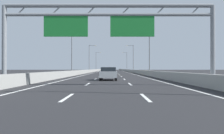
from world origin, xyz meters
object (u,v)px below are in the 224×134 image
streetlamp_left_far (90,57)px  streetlamp_right_distant (127,60)px  streetlamp_right_far (133,57)px  sign_gantry (107,23)px  streetlamp_right_mid (149,48)px  orange_car (111,70)px  yellow_car (111,71)px  streetlamp_left_mid (73,48)px  streetlamp_left_distant (97,60)px  green_car (111,70)px  silver_car (109,73)px

streetlamp_left_far → streetlamp_right_distant: same height
streetlamp_left_far → streetlamp_right_far: (14.93, 0.00, 0.00)m
sign_gantry → streetlamp_right_mid: bearing=74.7°
orange_car → yellow_car: 31.14m
streetlamp_left_mid → streetlamp_right_distant: same height
streetlamp_left_distant → yellow_car: (7.41, -67.27, -4.65)m
streetlamp_right_mid → streetlamp_left_far: bearing=113.3°
streetlamp_right_mid → green_car: 22.26m
sign_gantry → silver_car: (0.02, 8.69, -4.06)m
streetlamp_right_distant → yellow_car: bearing=-96.4°
orange_car → yellow_car: (0.02, -31.14, -0.01)m
streetlamp_right_far → green_car: bearing=-117.8°
sign_gantry → streetlamp_left_mid: streetlamp_left_mid is taller
streetlamp_right_far → silver_car: (-7.61, -53.94, -4.64)m
streetlamp_right_far → silver_car: bearing=-98.0°
sign_gantry → streetlamp_right_far: 63.10m
yellow_car → streetlamp_left_mid: bearing=-163.3°
streetlamp_right_distant → yellow_car: (-7.53, -67.27, -4.65)m
streetlamp_left_mid → green_car: 22.21m
streetlamp_right_mid → silver_car: (-7.61, -19.20, -4.64)m
streetlamp_left_mid → yellow_car: streetlamp_left_mid is taller
sign_gantry → streetlamp_right_distant: bearing=85.5°
streetlamp_left_mid → streetlamp_left_far: bearing=90.0°
streetlamp_left_mid → streetlamp_left_distant: size_ratio=1.00×
silver_car → green_car: (0.06, 39.62, 0.01)m
streetlamp_right_far → streetlamp_left_mid: bearing=-113.3°
streetlamp_right_mid → silver_car: 21.17m
streetlamp_left_mid → orange_car: 34.48m
sign_gantry → streetlamp_left_far: 63.06m
sign_gantry → streetlamp_left_far: size_ratio=1.73×
sign_gantry → streetlamp_left_mid: size_ratio=1.73×
streetlamp_left_mid → streetlamp_right_far: size_ratio=1.00×
silver_car → streetlamp_right_far: bearing=82.0°
orange_car → streetlamp_left_distant: bearing=101.6°
sign_gantry → orange_car: bearing=89.9°
streetlamp_left_mid → green_car: streetlamp_left_mid is taller
orange_car → green_car: bearing=-90.0°
streetlamp_right_mid → streetlamp_left_far: 37.82m
streetlamp_right_distant → streetlamp_left_far: bearing=-113.3°
streetlamp_left_far → streetlamp_left_distant: size_ratio=1.00×
silver_car → yellow_car: (0.08, 21.42, -0.02)m
streetlamp_right_distant → orange_car: bearing=-101.8°
sign_gantry → streetlamp_left_distant: size_ratio=1.73×
streetlamp_left_far → streetlamp_left_mid: bearing=-90.0°
streetlamp_right_mid → streetlamp_left_distant: 71.07m
streetlamp_left_mid → streetlamp_left_far: 34.74m
yellow_car → orange_car: bearing=90.0°
streetlamp_left_far → green_car: bearing=-62.7°
streetlamp_left_distant → streetlamp_right_far: bearing=-66.7°
streetlamp_right_far → orange_car: 8.97m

